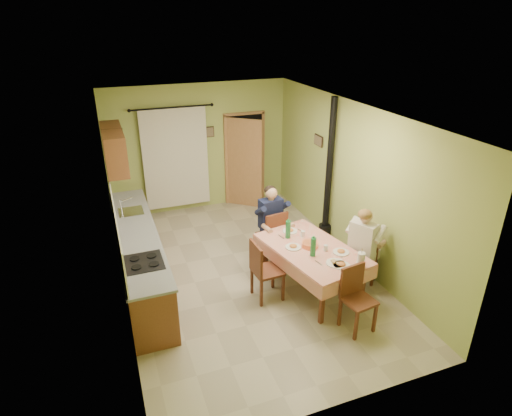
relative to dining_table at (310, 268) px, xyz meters
name	(u,v)px	position (x,y,z in m)	size (l,w,h in m)	color
floor	(245,272)	(-0.84, 0.82, -0.38)	(4.00, 6.00, 0.01)	tan
room_shell	(243,174)	(-0.84, 0.82, 1.44)	(4.04, 6.04, 2.82)	#A6B65D
kitchen_run	(139,255)	(-2.55, 1.22, 0.10)	(0.64, 3.64, 1.56)	brown
upper_cabinets	(114,148)	(-2.66, 2.52, 1.57)	(0.35, 1.40, 0.70)	brown
curtain	(176,158)	(-1.39, 3.72, 0.88)	(1.70, 0.07, 2.22)	black
doorway	(245,160)	(0.16, 3.67, 0.67)	(0.96, 0.57, 2.15)	black
dining_table	(310,268)	(0.00, 0.00, 0.00)	(1.42, 1.97, 0.76)	#E08C79
tableware	(317,247)	(0.04, -0.10, 0.45)	(0.87, 1.54, 0.33)	white
chair_far	(271,245)	(-0.24, 1.07, -0.09)	(0.48, 0.48, 0.99)	#582918
chair_near	(357,311)	(0.17, -1.10, -0.09)	(0.46, 0.46, 0.96)	#582918
chair_right	(360,271)	(0.80, -0.22, -0.09)	(0.51, 0.51, 0.93)	#582918
chair_left	(266,281)	(-0.75, 0.04, -0.09)	(0.45, 0.45, 0.99)	#582918
man_far	(272,216)	(-0.24, 1.08, 0.50)	(0.61, 0.50, 1.39)	#141938
man_right	(364,239)	(0.79, -0.23, 0.50)	(0.62, 0.65, 1.39)	beige
stove_flue	(328,191)	(1.06, 1.42, 0.64)	(0.24, 0.24, 2.80)	black
picture_back	(210,132)	(-0.59, 3.79, 1.37)	(0.19, 0.03, 0.23)	black
picture_right	(319,141)	(1.13, 2.02, 1.47)	(0.03, 0.31, 0.21)	brown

